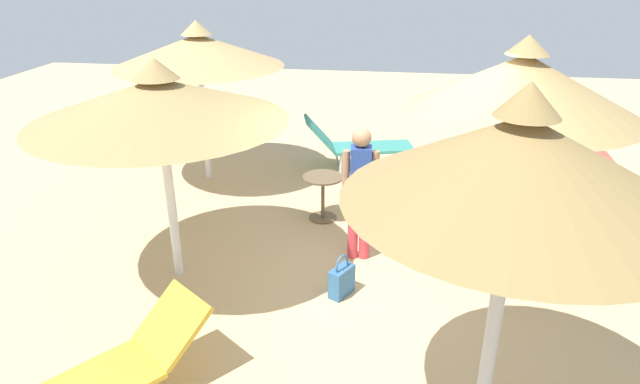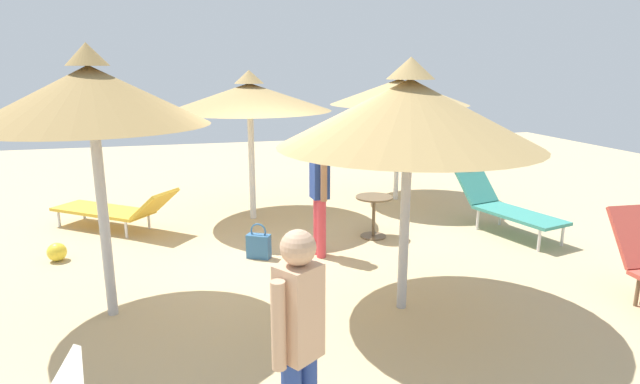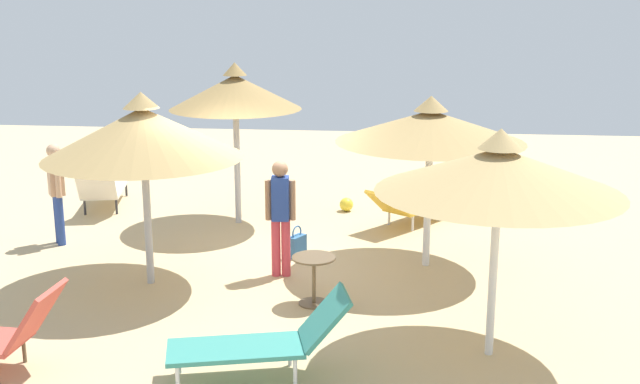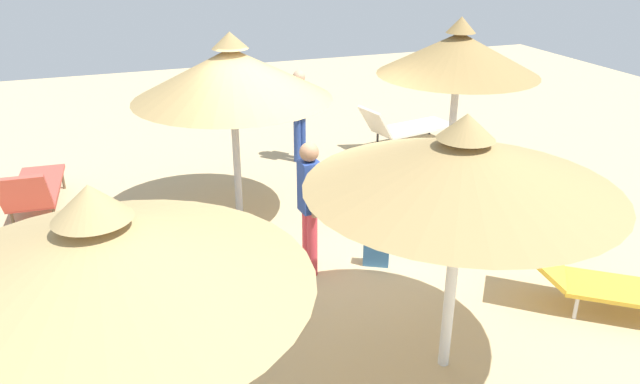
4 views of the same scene
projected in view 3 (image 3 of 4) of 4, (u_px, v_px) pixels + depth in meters
The scene contains 13 objects.
ground at pixel (256, 271), 11.73m from camera, with size 24.00×24.00×0.10m, color tan.
parasol_umbrella_back at pixel (143, 133), 10.59m from camera, with size 2.71×2.71×2.69m.
parasol_umbrella_edge at pixel (430, 126), 11.33m from camera, with size 2.75×2.75×2.55m.
parasol_umbrella_front at pixel (499, 170), 8.41m from camera, with size 2.67×2.67×2.59m.
parasol_umbrella_near_left at pixel (235, 92), 13.46m from camera, with size 2.27×2.27×2.83m.
lounge_chair_center at pixel (264, 340), 8.25m from camera, with size 1.99×1.06×0.94m.
lounge_chair_near_right at pixel (416, 204), 13.93m from camera, with size 1.83×2.13×0.74m.
lounge_chair_far_left at pixel (103, 188), 14.82m from camera, with size 1.06×2.02×0.87m.
person_standing_back at pixel (280, 212), 11.17m from camera, with size 0.43×0.24×1.69m.
person_standing_edge at pixel (57, 188), 12.62m from camera, with size 0.32×0.38×1.66m.
handbag at pixel (297, 245), 12.16m from camera, with size 0.29×0.35×0.50m.
side_table_round at pixel (314, 272), 10.25m from camera, with size 0.57×0.57×0.65m.
beach_ball at pixel (346, 204), 14.72m from camera, with size 0.26×0.26×0.26m, color yellow.
Camera 3 is at (-2.09, 10.92, 3.98)m, focal length 44.27 mm.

